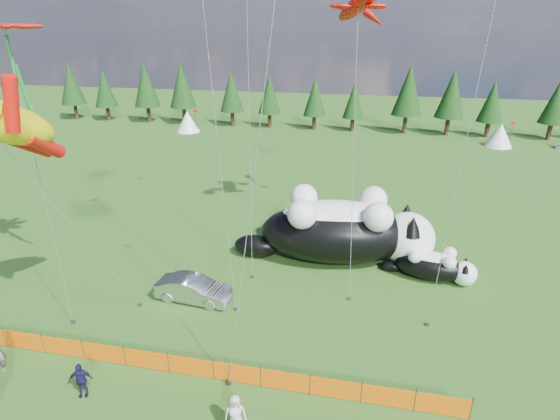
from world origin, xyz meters
name	(u,v)px	position (x,y,z in m)	size (l,w,h in m)	color
ground	(216,331)	(0.00, 0.00, 0.00)	(160.00, 160.00, 0.00)	#103409
safety_fence	(191,366)	(0.00, -3.00, 0.50)	(22.06, 0.06, 1.10)	#262626
tree_line	(323,101)	(0.00, 45.00, 4.00)	(90.00, 4.00, 8.00)	black
festival_tents	(406,131)	(11.00, 40.00, 1.40)	(50.00, 3.20, 2.80)	white
cat_large	(345,229)	(5.53, 8.21, 2.12)	(12.33, 5.33, 4.45)	black
cat_small	(434,265)	(10.79, 7.01, 0.91)	(5.27, 2.48, 1.91)	black
car	(194,289)	(-1.97, 2.22, 0.67)	(1.43, 4.09, 1.35)	#B4B4B9
spectator_c	(81,380)	(-3.83, -4.82, 0.77)	(0.90, 0.46, 1.53)	#15153B
spectator_e	(235,414)	(2.61, -5.18, 0.80)	(0.79, 0.51, 1.61)	beige
superhero_kite	(2,122)	(-6.98, -2.28, 10.27)	(5.79, 6.56, 12.99)	yellow
gecko_kite	(359,4)	(5.34, 12.25, 14.70)	(6.28, 12.14, 17.01)	red
flower_kite	(5,31)	(-9.18, 1.36, 13.37)	(3.82, 3.96, 13.79)	red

